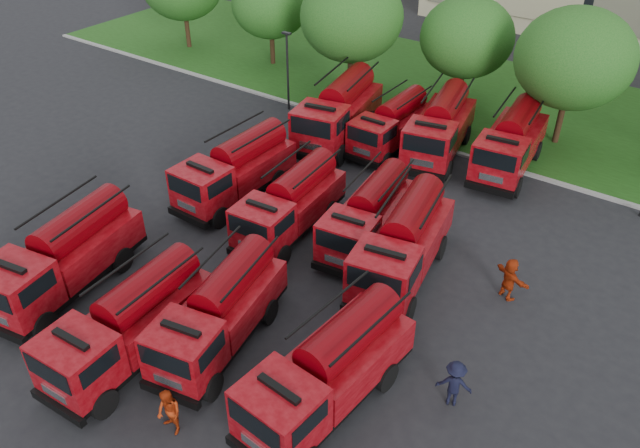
{
  "coord_description": "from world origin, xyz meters",
  "views": [
    {
      "loc": [
        13.83,
        -12.89,
        17.31
      ],
      "look_at": [
        0.93,
        5.34,
        1.8
      ],
      "focal_mm": 35.0,
      "sensor_mm": 36.0,
      "label": 1
    }
  ],
  "objects_px": {
    "fire_truck_7": "(403,243)",
    "fire_truck_0": "(64,256)",
    "fire_truck_3": "(329,370)",
    "firefighter_1": "(173,430)",
    "fire_truck_11": "(511,142)",
    "firefighter_4": "(255,241)",
    "fire_truck_2": "(220,311)",
    "fire_truck_6": "(369,215)",
    "fire_truck_4": "(236,169)",
    "fire_truck_10": "(440,127)",
    "firefighter_3": "(451,402)",
    "fire_truck_8": "(339,111)",
    "fire_truck_9": "(392,124)",
    "fire_truck_5": "(291,203)",
    "fire_truck_1": "(130,323)",
    "firefighter_5": "(506,296)"
  },
  "relations": [
    {
      "from": "fire_truck_7",
      "to": "firefighter_1",
      "type": "bearing_deg",
      "value": -111.05
    },
    {
      "from": "fire_truck_3",
      "to": "firefighter_1",
      "type": "xyz_separation_m",
      "value": [
        -3.52,
        -3.93,
        -1.62
      ]
    },
    {
      "from": "fire_truck_3",
      "to": "firefighter_1",
      "type": "distance_m",
      "value": 5.52
    },
    {
      "from": "fire_truck_4",
      "to": "fire_truck_10",
      "type": "xyz_separation_m",
      "value": [
        6.36,
        10.15,
        0.08
      ]
    },
    {
      "from": "fire_truck_8",
      "to": "firefighter_4",
      "type": "height_order",
      "value": "fire_truck_8"
    },
    {
      "from": "fire_truck_7",
      "to": "firefighter_5",
      "type": "bearing_deg",
      "value": 5.91
    },
    {
      "from": "fire_truck_4",
      "to": "fire_truck_8",
      "type": "height_order",
      "value": "fire_truck_8"
    },
    {
      "from": "fire_truck_4",
      "to": "fire_truck_8",
      "type": "xyz_separation_m",
      "value": [
        0.61,
        8.42,
        0.19
      ]
    },
    {
      "from": "fire_truck_6",
      "to": "fire_truck_7",
      "type": "xyz_separation_m",
      "value": [
        2.43,
        -1.18,
        0.16
      ]
    },
    {
      "from": "fire_truck_2",
      "to": "fire_truck_11",
      "type": "distance_m",
      "value": 19.35
    },
    {
      "from": "fire_truck_9",
      "to": "fire_truck_7",
      "type": "bearing_deg",
      "value": -57.28
    },
    {
      "from": "fire_truck_6",
      "to": "firefighter_1",
      "type": "distance_m",
      "value": 12.72
    },
    {
      "from": "fire_truck_1",
      "to": "fire_truck_7",
      "type": "distance_m",
      "value": 11.38
    },
    {
      "from": "fire_truck_5",
      "to": "fire_truck_10",
      "type": "distance_m",
      "value": 11.22
    },
    {
      "from": "firefighter_1",
      "to": "firefighter_4",
      "type": "distance_m",
      "value": 10.71
    },
    {
      "from": "firefighter_1",
      "to": "fire_truck_11",
      "type": "bearing_deg",
      "value": 94.45
    },
    {
      "from": "firefighter_4",
      "to": "fire_truck_5",
      "type": "bearing_deg",
      "value": -54.68
    },
    {
      "from": "fire_truck_7",
      "to": "fire_truck_0",
      "type": "bearing_deg",
      "value": -151.65
    },
    {
      "from": "fire_truck_0",
      "to": "fire_truck_11",
      "type": "height_order",
      "value": "fire_truck_0"
    },
    {
      "from": "fire_truck_0",
      "to": "fire_truck_7",
      "type": "relative_size",
      "value": 1.0
    },
    {
      "from": "fire_truck_2",
      "to": "fire_truck_3",
      "type": "bearing_deg",
      "value": -11.44
    },
    {
      "from": "fire_truck_6",
      "to": "fire_truck_3",
      "type": "bearing_deg",
      "value": -73.62
    },
    {
      "from": "fire_truck_4",
      "to": "fire_truck_10",
      "type": "height_order",
      "value": "fire_truck_10"
    },
    {
      "from": "fire_truck_8",
      "to": "fire_truck_6",
      "type": "bearing_deg",
      "value": -59.52
    },
    {
      "from": "fire_truck_6",
      "to": "firefighter_5",
      "type": "xyz_separation_m",
      "value": [
        6.73,
        0.08,
        -1.52
      ]
    },
    {
      "from": "fire_truck_7",
      "to": "fire_truck_11",
      "type": "distance_m",
      "value": 11.5
    },
    {
      "from": "fire_truck_8",
      "to": "firefighter_5",
      "type": "bearing_deg",
      "value": -40.66
    },
    {
      "from": "fire_truck_7",
      "to": "firefighter_5",
      "type": "relative_size",
      "value": 4.01
    },
    {
      "from": "fire_truck_2",
      "to": "fire_truck_7",
      "type": "height_order",
      "value": "fire_truck_7"
    },
    {
      "from": "fire_truck_3",
      "to": "fire_truck_11",
      "type": "height_order",
      "value": "fire_truck_11"
    },
    {
      "from": "fire_truck_6",
      "to": "firefighter_4",
      "type": "xyz_separation_m",
      "value": [
        -4.34,
        -2.97,
        -1.52
      ]
    },
    {
      "from": "fire_truck_1",
      "to": "fire_truck_5",
      "type": "height_order",
      "value": "fire_truck_1"
    },
    {
      "from": "fire_truck_1",
      "to": "firefighter_3",
      "type": "xyz_separation_m",
      "value": [
        10.58,
        4.73,
        -1.6
      ]
    },
    {
      "from": "fire_truck_10",
      "to": "fire_truck_8",
      "type": "bearing_deg",
      "value": -175.18
    },
    {
      "from": "fire_truck_3",
      "to": "firefighter_4",
      "type": "bearing_deg",
      "value": 149.44
    },
    {
      "from": "fire_truck_2",
      "to": "fire_truck_6",
      "type": "xyz_separation_m",
      "value": [
        1.13,
        8.65,
        -0.03
      ]
    },
    {
      "from": "firefighter_4",
      "to": "fire_truck_9",
      "type": "bearing_deg",
      "value": -29.21
    },
    {
      "from": "firefighter_3",
      "to": "fire_truck_0",
      "type": "bearing_deg",
      "value": -6.52
    },
    {
      "from": "fire_truck_4",
      "to": "fire_truck_7",
      "type": "height_order",
      "value": "fire_truck_7"
    },
    {
      "from": "fire_truck_0",
      "to": "fire_truck_1",
      "type": "xyz_separation_m",
      "value": [
        5.19,
        -1.04,
        -0.08
      ]
    },
    {
      "from": "fire_truck_2",
      "to": "fire_truck_5",
      "type": "bearing_deg",
      "value": 96.76
    },
    {
      "from": "fire_truck_2",
      "to": "fire_truck_10",
      "type": "height_order",
      "value": "fire_truck_10"
    },
    {
      "from": "fire_truck_4",
      "to": "fire_truck_2",
      "type": "bearing_deg",
      "value": -51.01
    },
    {
      "from": "fire_truck_0",
      "to": "firefighter_5",
      "type": "xyz_separation_m",
      "value": [
        15.25,
        10.04,
        -1.68
      ]
    },
    {
      "from": "fire_truck_11",
      "to": "firefighter_5",
      "type": "distance_m",
      "value": 11.13
    },
    {
      "from": "firefighter_1",
      "to": "fire_truck_4",
      "type": "bearing_deg",
      "value": 133.34
    },
    {
      "from": "firefighter_4",
      "to": "fire_truck_8",
      "type": "bearing_deg",
      "value": -13.3
    },
    {
      "from": "fire_truck_11",
      "to": "firefighter_3",
      "type": "height_order",
      "value": "fire_truck_11"
    },
    {
      "from": "firefighter_5",
      "to": "fire_truck_11",
      "type": "bearing_deg",
      "value": -41.77
    },
    {
      "from": "fire_truck_3",
      "to": "firefighter_3",
      "type": "bearing_deg",
      "value": 39.68
    }
  ]
}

